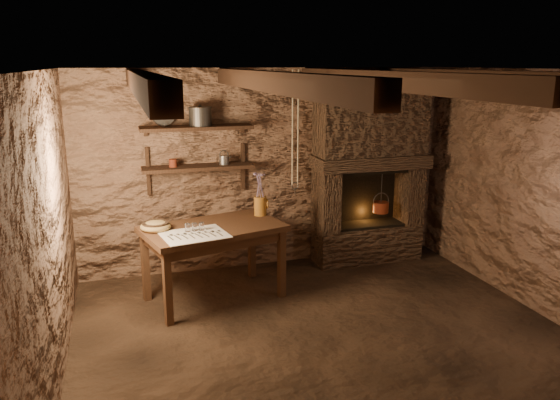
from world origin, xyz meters
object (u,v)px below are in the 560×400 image
object	(u,v)px
work_table	(214,260)
wooden_bowl	(156,226)
red_pot	(381,206)
stoneware_jug	(260,197)
iron_stockpot	(200,117)

from	to	relation	value
work_table	wooden_bowl	bearing A→B (deg)	161.71
wooden_bowl	red_pot	xyz separation A→B (m)	(2.81, 0.55, -0.14)
work_table	wooden_bowl	size ratio (longest dim) A/B	5.05
stoneware_jug	red_pot	world-z (taller)	stoneware_jug
work_table	wooden_bowl	distance (m)	0.71
wooden_bowl	stoneware_jug	bearing A→B (deg)	11.33
stoneware_jug	red_pot	size ratio (longest dim) A/B	0.90
work_table	iron_stockpot	xyz separation A→B (m)	(0.01, 0.71, 1.43)
wooden_bowl	red_pot	size ratio (longest dim) A/B	0.58
wooden_bowl	red_pot	bearing A→B (deg)	11.13
stoneware_jug	red_pot	bearing A→B (deg)	5.70
stoneware_jug	wooden_bowl	bearing A→B (deg)	-173.96
work_table	iron_stockpot	world-z (taller)	iron_stockpot
work_table	wooden_bowl	xyz separation A→B (m)	(-0.58, 0.04, 0.41)
stoneware_jug	iron_stockpot	world-z (taller)	iron_stockpot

